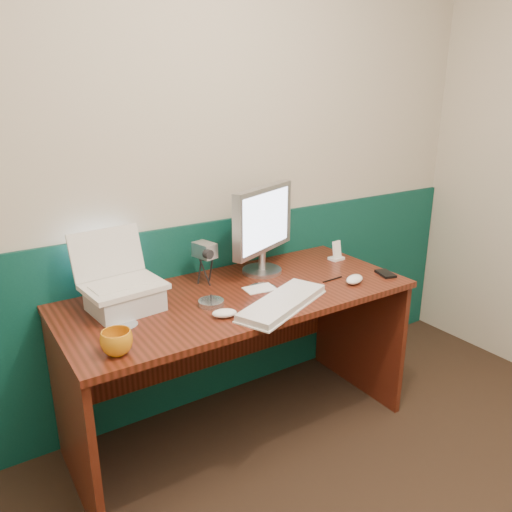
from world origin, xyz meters
TOP-DOWN VIEW (x-y plane):
  - back_wall at (0.00, 1.75)m, footprint 3.50×0.04m
  - wainscot at (0.00, 1.74)m, footprint 3.48×0.02m
  - desk at (-0.03, 1.38)m, footprint 1.60×0.70m
  - laptop_riser at (-0.53, 1.48)m, footprint 0.29×0.26m
  - laptop at (-0.53, 1.48)m, footprint 0.34×0.27m
  - monitor at (0.21, 1.55)m, footprint 0.47×0.30m
  - keyboard at (0.05, 1.15)m, footprint 0.51×0.34m
  - mouse_right at (0.50, 1.18)m, footprint 0.13×0.11m
  - mouse_left at (-0.21, 1.19)m, footprint 0.12×0.09m
  - mug at (-0.67, 1.14)m, footprint 0.13×0.13m
  - camcorder at (-0.10, 1.57)m, footprint 0.12×0.15m
  - cd_spindle at (-0.20, 1.33)m, footprint 0.11×0.11m
  - cd_loose_a at (-0.58, 1.35)m, footprint 0.11×0.11m
  - cd_loose_b at (0.09, 1.37)m, footprint 0.13×0.13m
  - pen at (0.44, 1.27)m, footprint 0.13×0.01m
  - papers at (0.07, 1.37)m, footprint 0.15×0.11m
  - dock at (0.66, 1.49)m, footprint 0.08×0.06m
  - music_player at (0.66, 1.49)m, footprint 0.05×0.03m
  - pda at (0.71, 1.18)m, footprint 0.09×0.12m

SIDE VIEW (x-z plane):
  - desk at x=-0.03m, z-range 0.00..0.75m
  - wainscot at x=0.00m, z-range 0.00..1.00m
  - cd_loose_a at x=-0.58m, z-range 0.75..0.75m
  - cd_loose_b at x=0.09m, z-range 0.75..0.75m
  - papers at x=0.07m, z-range 0.75..0.75m
  - pen at x=0.44m, z-range 0.75..0.76m
  - pda at x=0.71m, z-range 0.75..0.76m
  - dock at x=0.66m, z-range 0.75..0.76m
  - cd_spindle at x=-0.20m, z-range 0.75..0.77m
  - keyboard at x=0.05m, z-range 0.75..0.78m
  - mouse_left at x=-0.21m, z-range 0.75..0.78m
  - mouse_right at x=0.50m, z-range 0.75..0.79m
  - mug at x=-0.67m, z-range 0.75..0.84m
  - laptop_riser at x=-0.53m, z-range 0.75..0.84m
  - music_player at x=0.66m, z-range 0.76..0.86m
  - camcorder at x=-0.10m, z-range 0.75..0.96m
  - laptop at x=-0.53m, z-range 0.84..1.11m
  - monitor at x=0.21m, z-range 0.75..1.20m
  - back_wall at x=0.00m, z-range 0.00..2.50m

